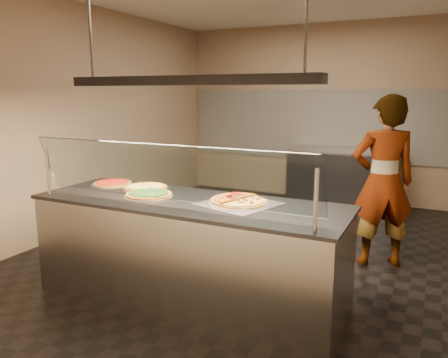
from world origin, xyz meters
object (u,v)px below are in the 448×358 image
at_px(serving_counter, 189,251).
at_px(half_pizza_pepperoni, 227,198).
at_px(pizza_tomato, 113,183).
at_px(heat_lamp_housing, 186,80).
at_px(sneeze_guard, 165,173).
at_px(perforated_tray, 239,203).
at_px(pizza_spinach, 149,194).
at_px(pizza_cheese, 146,187).
at_px(pizza_spatula, 150,189).
at_px(worker, 383,182).
at_px(prep_table, 342,179).
at_px(half_pizza_sausage, 252,202).

relative_size(serving_counter, half_pizza_pepperoni, 5.36).
distance_m(pizza_tomato, heat_lamp_housing, 1.46).
height_order(sneeze_guard, perforated_tray, sneeze_guard).
height_order(pizza_spinach, pizza_cheese, pizza_spinach).
bearing_deg(sneeze_guard, pizza_spatula, 136.40).
distance_m(perforated_tray, half_pizza_pepperoni, 0.12).
relative_size(perforated_tray, pizza_tomato, 1.74).
height_order(pizza_tomato, worker, worker).
bearing_deg(perforated_tray, half_pizza_pepperoni, 179.27).
relative_size(pizza_tomato, pizza_spatula, 1.45).
distance_m(perforated_tray, pizza_tomato, 1.49).
bearing_deg(half_pizza_pepperoni, heat_lamp_housing, -166.43).
bearing_deg(prep_table, worker, -69.46).
bearing_deg(perforated_tray, sneeze_guard, -136.79).
bearing_deg(prep_table, pizza_spinach, -103.67).
distance_m(serving_counter, perforated_tray, 0.66).
distance_m(pizza_spinach, prep_table, 4.12).
relative_size(sneeze_guard, pizza_cheese, 5.84).
relative_size(pizza_cheese, pizza_spatula, 1.54).
height_order(half_pizza_sausage, pizza_tomato, half_pizza_sausage).
bearing_deg(pizza_spinach, perforated_tray, 6.37).
bearing_deg(pizza_tomato, pizza_cheese, -1.72).
bearing_deg(pizza_spatula, half_pizza_pepperoni, -2.43).
distance_m(serving_counter, pizza_spinach, 0.63).
xyz_separation_m(sneeze_guard, half_pizza_sausage, (0.56, 0.43, -0.27)).
distance_m(serving_counter, pizza_cheese, 0.81).
bearing_deg(half_pizza_sausage, prep_table, 90.02).
bearing_deg(half_pizza_sausage, half_pizza_pepperoni, -179.77).
height_order(pizza_spinach, prep_table, pizza_spinach).
relative_size(pizza_cheese, pizza_tomato, 1.06).
height_order(serving_counter, pizza_spatula, pizza_spatula).
bearing_deg(perforated_tray, serving_counter, -169.95).
distance_m(perforated_tray, worker, 1.84).
distance_m(sneeze_guard, worker, 2.46).
bearing_deg(sneeze_guard, heat_lamp_housing, 90.00).
bearing_deg(worker, heat_lamp_housing, 23.98).
bearing_deg(heat_lamp_housing, perforated_tray, 10.05).
xyz_separation_m(serving_counter, half_pizza_pepperoni, (0.34, 0.08, 0.50)).
relative_size(pizza_spinach, prep_table, 0.26).
relative_size(perforated_tray, heat_lamp_housing, 0.31).
height_order(serving_counter, pizza_cheese, pizza_cheese).
xyz_separation_m(pizza_spatula, prep_table, (1.04, 3.84, -0.49)).
height_order(half_pizza_pepperoni, pizza_cheese, half_pizza_pepperoni).
bearing_deg(sneeze_guard, serving_counter, 90.00).
distance_m(serving_counter, half_pizza_pepperoni, 0.61).
height_order(perforated_tray, pizza_tomato, pizza_tomato).
height_order(sneeze_guard, pizza_tomato, sneeze_guard).
bearing_deg(worker, sneeze_guard, 29.28).
xyz_separation_m(perforated_tray, heat_lamp_housing, (-0.45, -0.08, 1.01)).
xyz_separation_m(half_pizza_sausage, prep_table, (-0.00, 3.87, -0.49)).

